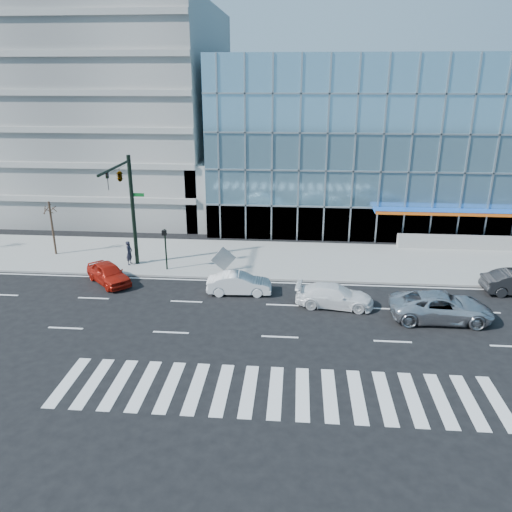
# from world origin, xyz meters

# --- Properties ---
(ground) EXTENTS (160.00, 160.00, 0.00)m
(ground) POSITION_xyz_m (0.00, 0.00, 0.00)
(ground) COLOR black
(ground) RESTS_ON ground
(sidewalk) EXTENTS (120.00, 8.00, 0.15)m
(sidewalk) POSITION_xyz_m (0.00, 8.00, 0.07)
(sidewalk) COLOR gray
(sidewalk) RESTS_ON ground
(theatre_building) EXTENTS (42.00, 26.00, 15.00)m
(theatre_building) POSITION_xyz_m (14.00, 26.00, 7.50)
(theatre_building) COLOR #6E9FB8
(theatre_building) RESTS_ON ground
(parking_garage) EXTENTS (24.00, 24.00, 20.00)m
(parking_garage) POSITION_xyz_m (-20.00, 26.00, 10.00)
(parking_garage) COLOR gray
(parking_garage) RESTS_ON ground
(ramp_block) EXTENTS (6.00, 8.00, 6.00)m
(ramp_block) POSITION_xyz_m (-6.00, 18.00, 3.00)
(ramp_block) COLOR gray
(ramp_block) RESTS_ON ground
(tower_backdrop) EXTENTS (14.00, 14.00, 48.00)m
(tower_backdrop) POSITION_xyz_m (-30.00, 70.00, 24.00)
(tower_backdrop) COLOR gray
(tower_backdrop) RESTS_ON ground
(traffic_signal) EXTENTS (1.14, 5.74, 8.00)m
(traffic_signal) POSITION_xyz_m (-11.00, 4.57, 6.16)
(traffic_signal) COLOR black
(traffic_signal) RESTS_ON sidewalk
(ped_signal_post) EXTENTS (0.30, 0.33, 3.00)m
(ped_signal_post) POSITION_xyz_m (-8.50, 4.94, 2.14)
(ped_signal_post) COLOR black
(ped_signal_post) RESTS_ON sidewalk
(street_tree_near) EXTENTS (1.10, 1.10, 4.23)m
(street_tree_near) POSITION_xyz_m (-18.00, 7.50, 3.78)
(street_tree_near) COLOR #332319
(street_tree_near) RESTS_ON sidewalk
(silver_suv) EXTENTS (5.79, 2.69, 1.61)m
(silver_suv) POSITION_xyz_m (9.15, -1.15, 0.80)
(silver_suv) COLOR silver
(silver_suv) RESTS_ON ground
(white_suv) EXTENTS (4.88, 2.39, 1.37)m
(white_suv) POSITION_xyz_m (3.15, 0.14, 0.68)
(white_suv) COLOR white
(white_suv) RESTS_ON ground
(white_sedan) EXTENTS (4.22, 1.67, 1.37)m
(white_sedan) POSITION_xyz_m (-2.85, 1.54, 0.68)
(white_sedan) COLOR white
(white_sedan) RESTS_ON ground
(red_sedan) EXTENTS (4.12, 4.09, 1.41)m
(red_sedan) POSITION_xyz_m (-11.87, 2.50, 0.71)
(red_sedan) COLOR #AD190D
(red_sedan) RESTS_ON ground
(pedestrian) EXTENTS (0.49, 0.69, 1.78)m
(pedestrian) POSITION_xyz_m (-11.48, 5.77, 1.04)
(pedestrian) COLOR black
(pedestrian) RESTS_ON sidewalk
(tilted_panel) EXTENTS (1.75, 0.69, 1.84)m
(tilted_panel) POSITION_xyz_m (-4.37, 5.00, 1.07)
(tilted_panel) COLOR #9E9E9E
(tilted_panel) RESTS_ON sidewalk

